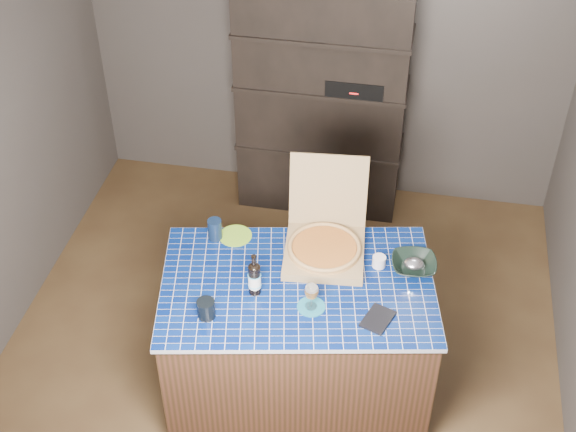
% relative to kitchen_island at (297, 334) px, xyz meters
% --- Properties ---
extents(room, '(3.50, 3.50, 3.50)m').
position_rel_kitchen_island_xyz_m(room, '(-0.15, 0.28, 0.83)').
color(room, brown).
rests_on(room, ground).
extents(shelving_unit, '(1.20, 0.41, 1.80)m').
position_rel_kitchen_island_xyz_m(shelving_unit, '(-0.14, 1.81, 0.49)').
color(shelving_unit, black).
rests_on(shelving_unit, floor).
extents(kitchen_island, '(1.67, 1.23, 0.83)m').
position_rel_kitchen_island_xyz_m(kitchen_island, '(0.00, 0.00, 0.00)').
color(kitchen_island, '#4C2A1E').
rests_on(kitchen_island, floor).
extents(pizza_box, '(0.50, 0.59, 0.49)m').
position_rel_kitchen_island_xyz_m(pizza_box, '(0.11, 0.28, 0.48)').
color(pizza_box, '#93784C').
rests_on(pizza_box, kitchen_island).
extents(mead_bottle, '(0.07, 0.07, 0.27)m').
position_rel_kitchen_island_xyz_m(mead_bottle, '(-0.22, -0.11, 0.52)').
color(mead_bottle, black).
rests_on(mead_bottle, kitchen_island).
extents(teal_trivet, '(0.15, 0.15, 0.01)m').
position_rel_kitchen_island_xyz_m(teal_trivet, '(0.10, -0.16, 0.42)').
color(teal_trivet, '#186880').
rests_on(teal_trivet, kitchen_island).
extents(wine_glass, '(0.08, 0.08, 0.17)m').
position_rel_kitchen_island_xyz_m(wine_glass, '(0.10, -0.16, 0.54)').
color(wine_glass, white).
rests_on(wine_glass, teal_trivet).
extents(tumbler, '(0.10, 0.10, 0.11)m').
position_rel_kitchen_island_xyz_m(tumbler, '(-0.43, -0.33, 0.47)').
color(tumbler, black).
rests_on(tumbler, kitchen_island).
extents(dvd_case, '(0.19, 0.22, 0.01)m').
position_rel_kitchen_island_xyz_m(dvd_case, '(0.46, -0.19, 0.42)').
color(dvd_case, black).
rests_on(dvd_case, kitchen_island).
extents(bowl, '(0.29, 0.29, 0.06)m').
position_rel_kitchen_island_xyz_m(bowl, '(0.62, 0.24, 0.45)').
color(bowl, black).
rests_on(bowl, kitchen_island).
extents(foil_contents, '(0.12, 0.10, 0.05)m').
position_rel_kitchen_island_xyz_m(foil_contents, '(0.62, 0.24, 0.45)').
color(foil_contents, '#A4A2AD').
rests_on(foil_contents, bowl).
extents(white_jar, '(0.08, 0.08, 0.07)m').
position_rel_kitchen_island_xyz_m(white_jar, '(0.43, 0.23, 0.45)').
color(white_jar, silver).
rests_on(white_jar, kitchen_island).
extents(navy_cup, '(0.08, 0.08, 0.13)m').
position_rel_kitchen_island_xyz_m(navy_cup, '(-0.54, 0.29, 0.48)').
color(navy_cup, black).
rests_on(navy_cup, kitchen_island).
extents(green_trivet, '(0.20, 0.20, 0.01)m').
position_rel_kitchen_island_xyz_m(green_trivet, '(-0.43, 0.33, 0.42)').
color(green_trivet, '#7DB426').
rests_on(green_trivet, kitchen_island).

